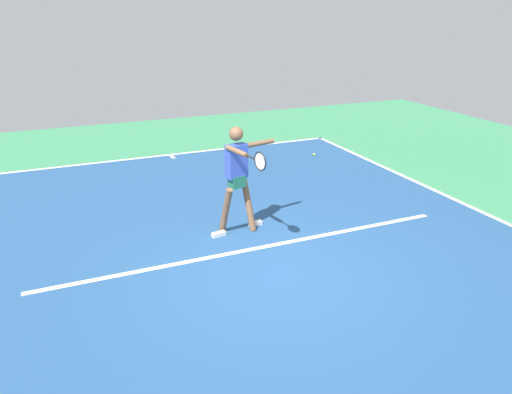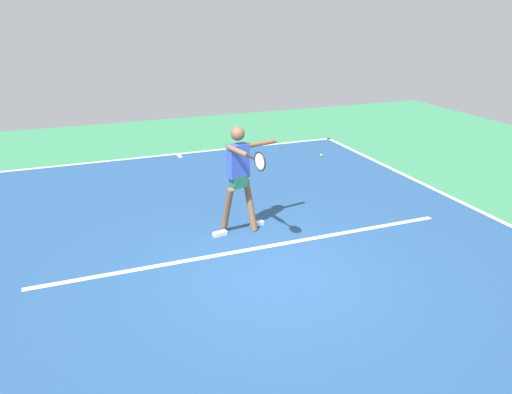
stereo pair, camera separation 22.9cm
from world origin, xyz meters
The scene contains 8 objects.
ground_plane centered at (0.00, 0.00, 0.00)m, with size 21.95×21.95×0.00m, color #388456.
court_surface centered at (0.00, 0.00, 0.00)m, with size 9.08×13.25×0.00m, color navy.
court_line_baseline_near centered at (0.00, -6.57, 0.00)m, with size 9.08×0.10×0.01m, color white.
court_line_sideline_left centered at (-4.49, 0.00, 0.00)m, with size 0.10×13.25×0.01m, color white.
court_line_service centered at (0.00, -0.82, 0.00)m, with size 6.81×0.10×0.01m, color white.
court_line_centre_mark centered at (0.00, -6.37, 0.00)m, with size 0.10×0.30×0.01m, color white.
tennis_player centered at (0.02, -1.53, 1.06)m, with size 1.22×1.33×1.84m.
tennis_ball_near_service_line centered at (-3.42, -5.04, 0.03)m, with size 0.07×0.07×0.07m, color #CCE033.
Camera 1 is at (2.66, 5.49, 3.56)m, focal length 33.89 mm.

